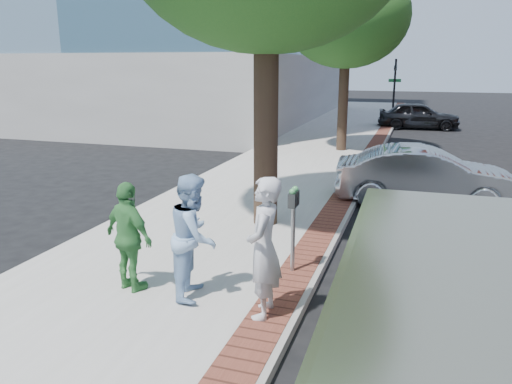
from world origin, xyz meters
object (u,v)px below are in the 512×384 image
at_px(parking_meter, 293,212).
at_px(person_officer, 194,236).
at_px(bg_car, 419,115).
at_px(person_green, 129,237).
at_px(sedan_silver, 426,176).
at_px(person_gray, 264,248).
at_px(van, 458,339).

xyz_separation_m(parking_meter, person_officer, (-1.19, -1.31, -0.11)).
distance_m(person_officer, bg_car, 23.11).
height_order(parking_meter, person_green, person_green).
bearing_deg(sedan_silver, person_green, 142.54).
height_order(parking_meter, person_gray, person_gray).
distance_m(person_gray, person_green, 2.21).
bearing_deg(sedan_silver, person_gray, 157.53).
bearing_deg(sedan_silver, bg_car, -4.66).
height_order(person_green, sedan_silver, person_green).
bearing_deg(bg_car, person_green, 166.62).
relative_size(parking_meter, bg_car, 0.34).
distance_m(person_officer, van, 4.04).
bearing_deg(person_officer, person_green, 86.42).
distance_m(parking_meter, van, 4.00).
bearing_deg(person_gray, bg_car, 170.04).
bearing_deg(person_green, person_officer, -150.00).
xyz_separation_m(person_officer, person_green, (-1.02, -0.16, -0.08)).
xyz_separation_m(person_gray, van, (2.38, -1.62, -0.02)).
distance_m(person_gray, van, 2.88).
xyz_separation_m(person_officer, bg_car, (2.92, 22.92, -0.35)).
bearing_deg(person_green, bg_car, -78.66).
relative_size(parking_meter, person_gray, 0.74).
distance_m(person_officer, person_green, 1.03).
distance_m(person_green, sedan_silver, 8.29).
relative_size(person_green, van, 0.31).
bearing_deg(parking_meter, person_green, -146.39).
height_order(parking_meter, sedan_silver, parking_meter).
distance_m(parking_meter, person_gray, 1.60).
bearing_deg(parking_meter, van, -53.64).
bearing_deg(person_officer, parking_meter, -54.92).
distance_m(parking_meter, bg_car, 21.68).
height_order(person_officer, sedan_silver, person_officer).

